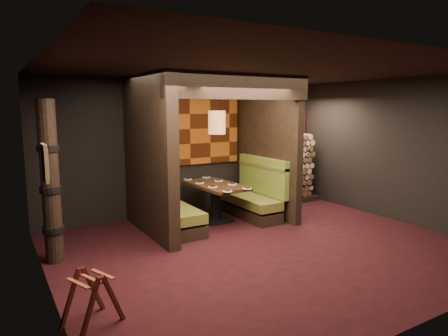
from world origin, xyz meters
TOP-DOWN VIEW (x-y plane):
  - floor at (0.00, 0.00)m, footprint 6.50×5.50m
  - ceiling at (0.00, 0.00)m, footprint 6.50×5.50m
  - wall_back at (0.00, 2.76)m, footprint 6.50×0.02m
  - wall_front at (0.00, -2.76)m, footprint 6.50×0.02m
  - wall_left at (-3.26, 0.00)m, footprint 0.02×5.50m
  - wall_right at (3.26, 0.00)m, footprint 0.02×5.50m
  - partition_left at (-1.35, 1.65)m, footprint 0.20×2.20m
  - partition_right at (1.30, 1.70)m, footprint 0.15×2.10m
  - header_beam at (-0.02, 0.70)m, footprint 2.85×0.18m
  - tapa_back_panel at (-0.02, 2.71)m, footprint 2.40×0.06m
  - tapa_side_panel at (-1.23, 1.82)m, footprint 0.04×1.85m
  - lacquer_shelf at (-0.60, 2.65)m, footprint 0.60×0.12m
  - booth_bench_left at (-0.96, 1.65)m, footprint 0.68×1.60m
  - booth_bench_right at (0.93, 1.65)m, footprint 0.68×1.60m
  - dining_table at (0.08, 1.75)m, footprint 0.86×1.48m
  - place_settings at (0.08, 1.75)m, footprint 0.71×1.69m
  - pendant_lamp at (0.08, 1.70)m, footprint 0.33×0.33m
  - framed_picture at (-3.22, 0.10)m, footprint 0.05×0.36m
  - luggage_rack at (-2.97, -0.95)m, footprint 0.68×0.58m
  - totem_column at (-3.05, 1.10)m, footprint 0.31×0.31m
  - firewood_stack at (2.29, 2.35)m, footprint 1.73×0.70m
  - mosaic_header at (2.29, 2.68)m, footprint 1.83×0.10m
  - bay_front_post at (1.39, 1.96)m, footprint 0.08×0.08m

SIDE VIEW (x-z plane):
  - floor at x=0.00m, z-range -0.02..0.00m
  - luggage_rack at x=-2.97m, z-range 0.00..0.62m
  - booth_bench_left at x=-0.96m, z-range -0.17..0.97m
  - booth_bench_right at x=0.93m, z-range -0.17..0.97m
  - dining_table at x=0.08m, z-range 0.15..0.91m
  - place_settings at x=0.08m, z-range 0.76..0.79m
  - firewood_stack at x=2.29m, z-range 0.00..1.64m
  - lacquer_shelf at x=-0.60m, z-range 1.15..1.21m
  - totem_column at x=-3.05m, z-range -0.01..2.39m
  - wall_back at x=0.00m, z-range 0.00..2.85m
  - wall_front at x=0.00m, z-range 0.00..2.85m
  - wall_left at x=-3.26m, z-range 0.00..2.85m
  - wall_right at x=3.26m, z-range 0.00..2.85m
  - partition_left at x=-1.35m, z-range 0.00..2.85m
  - partition_right at x=1.30m, z-range 0.00..2.85m
  - bay_front_post at x=1.39m, z-range 0.00..2.85m
  - framed_picture at x=-3.22m, z-range 1.39..1.85m
  - tapa_back_panel at x=-0.02m, z-range 1.04..2.60m
  - tapa_side_panel at x=-1.23m, z-range 1.12..2.58m
  - mosaic_header at x=2.29m, z-range 1.64..2.20m
  - pendant_lamp at x=0.08m, z-range 1.45..2.53m
  - header_beam at x=-0.02m, z-range 2.41..2.85m
  - ceiling at x=0.00m, z-range 2.85..2.87m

